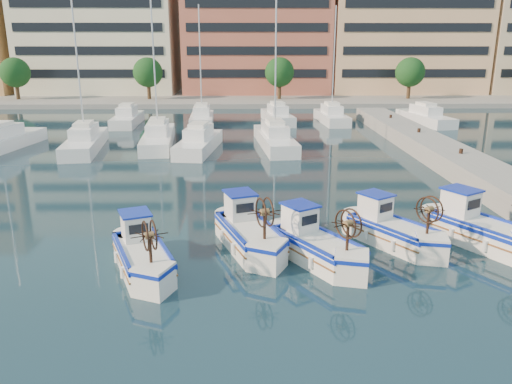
{
  "coord_description": "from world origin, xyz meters",
  "views": [
    {
      "loc": [
        -0.44,
        -16.56,
        7.74
      ],
      "look_at": [
        -0.07,
        4.6,
        1.5
      ],
      "focal_mm": 35.0,
      "sensor_mm": 36.0,
      "label": 1
    }
  ],
  "objects_px": {
    "fishing_boat_e": "(480,227)",
    "fishing_boat_d": "(391,228)",
    "fishing_boat_b": "(248,231)",
    "fishing_boat_c": "(315,243)",
    "fishing_boat_a": "(142,253)"
  },
  "relations": [
    {
      "from": "fishing_boat_b",
      "to": "fishing_boat_e",
      "type": "bearing_deg",
      "value": -18.17
    },
    {
      "from": "fishing_boat_b",
      "to": "fishing_boat_e",
      "type": "xyz_separation_m",
      "value": [
        9.28,
        0.19,
        0.02
      ]
    },
    {
      "from": "fishing_boat_d",
      "to": "fishing_boat_e",
      "type": "xyz_separation_m",
      "value": [
        3.52,
        -0.1,
        0.06
      ]
    },
    {
      "from": "fishing_boat_d",
      "to": "fishing_boat_c",
      "type": "bearing_deg",
      "value": 171.26
    },
    {
      "from": "fishing_boat_a",
      "to": "fishing_boat_e",
      "type": "relative_size",
      "value": 0.91
    },
    {
      "from": "fishing_boat_d",
      "to": "fishing_boat_e",
      "type": "relative_size",
      "value": 0.91
    },
    {
      "from": "fishing_boat_b",
      "to": "fishing_boat_c",
      "type": "height_order",
      "value": "fishing_boat_b"
    },
    {
      "from": "fishing_boat_a",
      "to": "fishing_boat_d",
      "type": "relative_size",
      "value": 1.01
    },
    {
      "from": "fishing_boat_a",
      "to": "fishing_boat_d",
      "type": "distance_m",
      "value": 9.8
    },
    {
      "from": "fishing_boat_c",
      "to": "fishing_boat_d",
      "type": "relative_size",
      "value": 1.02
    },
    {
      "from": "fishing_boat_b",
      "to": "fishing_boat_d",
      "type": "bearing_deg",
      "value": -16.48
    },
    {
      "from": "fishing_boat_a",
      "to": "fishing_boat_e",
      "type": "xyz_separation_m",
      "value": [
        13.06,
        2.15,
        0.07
      ]
    },
    {
      "from": "fishing_boat_d",
      "to": "fishing_boat_a",
      "type": "bearing_deg",
      "value": 159.79
    },
    {
      "from": "fishing_boat_e",
      "to": "fishing_boat_d",
      "type": "bearing_deg",
      "value": 147.39
    },
    {
      "from": "fishing_boat_b",
      "to": "fishing_boat_d",
      "type": "xyz_separation_m",
      "value": [
        5.76,
        0.28,
        -0.04
      ]
    }
  ]
}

